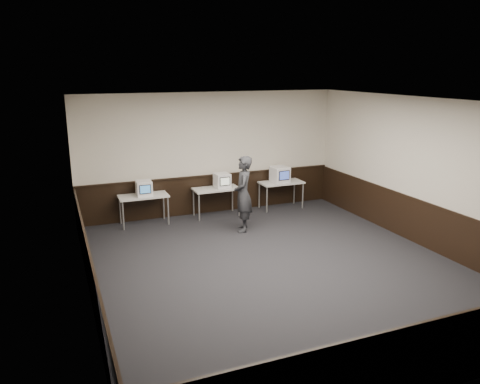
# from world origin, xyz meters

# --- Properties ---
(floor) EXTENTS (8.00, 8.00, 0.00)m
(floor) POSITION_xyz_m (0.00, 0.00, 0.00)
(floor) COLOR black
(floor) RESTS_ON ground
(ceiling) EXTENTS (8.00, 8.00, 0.00)m
(ceiling) POSITION_xyz_m (0.00, 0.00, 3.20)
(ceiling) COLOR white
(ceiling) RESTS_ON back_wall
(back_wall) EXTENTS (7.00, 0.00, 7.00)m
(back_wall) POSITION_xyz_m (0.00, 4.00, 1.60)
(back_wall) COLOR beige
(back_wall) RESTS_ON ground
(front_wall) EXTENTS (7.00, 0.00, 7.00)m
(front_wall) POSITION_xyz_m (0.00, -4.00, 1.60)
(front_wall) COLOR beige
(front_wall) RESTS_ON ground
(left_wall) EXTENTS (0.00, 8.00, 8.00)m
(left_wall) POSITION_xyz_m (-3.50, 0.00, 1.60)
(left_wall) COLOR beige
(left_wall) RESTS_ON ground
(right_wall) EXTENTS (0.00, 8.00, 8.00)m
(right_wall) POSITION_xyz_m (3.50, 0.00, 1.60)
(right_wall) COLOR beige
(right_wall) RESTS_ON ground
(wainscot_back) EXTENTS (6.98, 0.04, 1.00)m
(wainscot_back) POSITION_xyz_m (0.00, 3.98, 0.50)
(wainscot_back) COLOR black
(wainscot_back) RESTS_ON back_wall
(wainscot_front) EXTENTS (6.98, 0.04, 1.00)m
(wainscot_front) POSITION_xyz_m (0.00, -3.98, 0.50)
(wainscot_front) COLOR black
(wainscot_front) RESTS_ON front_wall
(wainscot_left) EXTENTS (0.04, 7.98, 1.00)m
(wainscot_left) POSITION_xyz_m (-3.48, 0.00, 0.50)
(wainscot_left) COLOR black
(wainscot_left) RESTS_ON left_wall
(wainscot_right) EXTENTS (0.04, 7.98, 1.00)m
(wainscot_right) POSITION_xyz_m (3.48, 0.00, 0.50)
(wainscot_right) COLOR black
(wainscot_right) RESTS_ON right_wall
(wainscot_rail) EXTENTS (6.98, 0.06, 0.04)m
(wainscot_rail) POSITION_xyz_m (0.00, 3.96, 1.02)
(wainscot_rail) COLOR black
(wainscot_rail) RESTS_ON wainscot_back
(desk_left) EXTENTS (1.20, 0.60, 0.75)m
(desk_left) POSITION_xyz_m (-1.90, 3.60, 0.68)
(desk_left) COLOR silver
(desk_left) RESTS_ON ground
(desk_center) EXTENTS (1.20, 0.60, 0.75)m
(desk_center) POSITION_xyz_m (0.00, 3.60, 0.68)
(desk_center) COLOR silver
(desk_center) RESTS_ON ground
(desk_right) EXTENTS (1.20, 0.60, 0.75)m
(desk_right) POSITION_xyz_m (1.90, 3.60, 0.68)
(desk_right) COLOR silver
(desk_right) RESTS_ON ground
(emac_left) EXTENTS (0.38, 0.41, 0.37)m
(emac_left) POSITION_xyz_m (-1.88, 3.57, 0.94)
(emac_left) COLOR white
(emac_left) RESTS_ON desk_left
(emac_center) EXTENTS (0.39, 0.42, 0.38)m
(emac_center) POSITION_xyz_m (0.17, 3.61, 0.94)
(emac_center) COLOR white
(emac_center) RESTS_ON desk_center
(emac_right) EXTENTS (0.47, 0.50, 0.44)m
(emac_right) POSITION_xyz_m (1.83, 3.56, 0.97)
(emac_right) COLOR white
(emac_right) RESTS_ON desk_right
(person) EXTENTS (0.64, 0.77, 1.81)m
(person) POSITION_xyz_m (0.21, 2.26, 0.91)
(person) COLOR #28292E
(person) RESTS_ON ground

